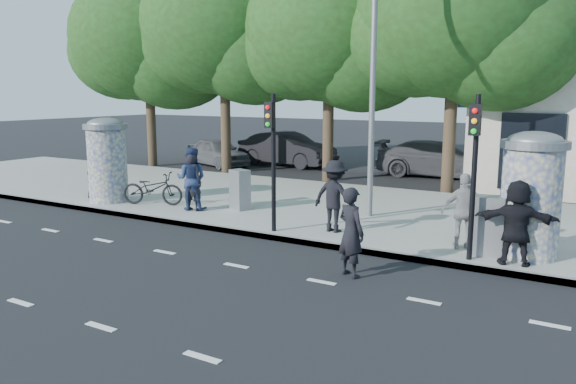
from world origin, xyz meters
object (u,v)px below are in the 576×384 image
Objects in this scene: traffic_pole_far at (474,161)px; street_lamp at (373,46)px; cabinet_left at (240,190)px; cabinet_right at (489,226)px; car_right at (438,159)px; car_mid at (287,149)px; traffic_pole_near at (272,149)px; ped_f at (517,222)px; car_left at (217,152)px; ped_d at (335,196)px; man_road at (351,232)px; ad_column_right at (531,192)px; ped_e at (464,211)px; ad_column_left at (107,158)px; ped_c at (191,179)px; bicycle at (153,189)px; ped_b at (193,182)px; ped_a at (97,174)px.

traffic_pole_far is 5.12m from street_lamp.
cabinet_right is (7.33, -1.24, 0.05)m from cabinet_left.
car_mid is at bearing 83.93° from car_right.
traffic_pole_near is 5.79m from ped_f.
car_left is at bearing 145.87° from street_lamp.
traffic_pole_far is 3.75m from ped_d.
man_road reaches higher than car_mid.
ped_e is at bearing -176.18° from ad_column_right.
car_left is at bearing 93.09° from car_right.
ad_column_left is at bearing -165.06° from street_lamp.
man_road is (1.60, -2.57, -0.15)m from ped_d.
ad_column_right reaches higher than man_road.
street_lamp is at bearing 141.01° from cabinet_right.
ped_c is at bearing 172.97° from traffic_pole_far.
cabinet_right is 0.26× the size of car_mid.
ped_e reaches higher than car_right.
car_left is (-6.18, 9.30, -0.40)m from ped_c.
street_lamp reaches higher than ped_c.
ped_d is 3.75m from cabinet_right.
ped_f is at bearing -100.58° from ad_column_right.
ped_d is (-3.47, 0.78, -1.19)m from traffic_pole_far.
traffic_pole_near is 0.42× the size of street_lamp.
traffic_pole_near is 2.01× the size of ped_e.
car_left is (-11.03, 7.48, -4.12)m from street_lamp.
car_mid is (-9.63, 13.86, -0.07)m from man_road.
bicycle is at bearing 5.30° from man_road.
ad_column_right is at bearing -111.21° from bicycle.
ped_c is at bearing -125.55° from car_left.
traffic_pole_far is at bearing 90.66° from ped_e.
ped_c reaches higher than man_road.
bicycle is at bearing -20.89° from ped_c.
ped_f is (0.86, 0.16, -1.21)m from traffic_pole_far.
street_lamp is at bearing -157.61° from ped_b.
car_right is at bearing 96.22° from cabinet_left.
street_lamp is at bearing -47.16° from man_road.
ped_e is 12.09m from car_right.
ad_column_left is 1.56× the size of ped_a.
ad_column_right is 1.48× the size of ped_d.
bicycle is at bearing 174.23° from traffic_pole_far.
street_lamp is 6.26× the size of cabinet_right.
cabinet_left is 11.20m from car_mid.
car_right is at bearing -47.36° from bicycle.
ped_a is at bearing -12.22° from ped_f.
street_lamp is at bearing 156.27° from ad_column_right.
ad_column_left is 7.94m from ped_d.
traffic_pole_far reaches higher than cabinet_right.
car_mid is at bearing 90.55° from ad_column_left.
traffic_pole_far is 11.88m from ped_a.
ped_d is at bearing -18.36° from ped_f.
cabinet_left is at bearing 173.70° from ad_column_right.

